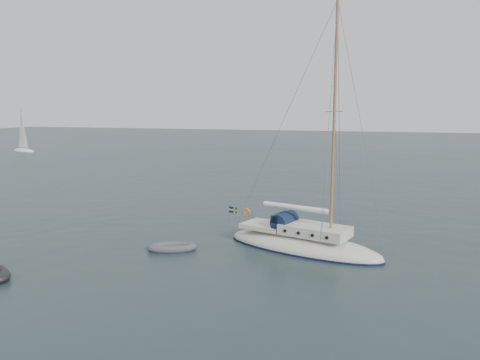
% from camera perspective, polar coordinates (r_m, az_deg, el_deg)
% --- Properties ---
extents(ground, '(300.00, 300.00, 0.00)m').
position_cam_1_polar(ground, '(27.44, 5.25, -9.16)').
color(ground, black).
rests_on(ground, ground).
extents(sailboat, '(10.41, 3.12, 14.83)m').
position_cam_1_polar(sailboat, '(28.37, 7.70, -6.24)').
color(sailboat, beige).
rests_on(sailboat, ground).
extents(dinghy, '(2.96, 1.34, 0.42)m').
position_cam_1_polar(dinghy, '(28.52, -8.27, -8.12)').
color(dinghy, '#545359').
rests_on(dinghy, ground).
extents(distant_yacht_a, '(6.65, 3.54, 8.81)m').
position_cam_1_polar(distant_yacht_a, '(100.96, -25.02, 5.31)').
color(distant_yacht_a, silver).
rests_on(distant_yacht_a, ground).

